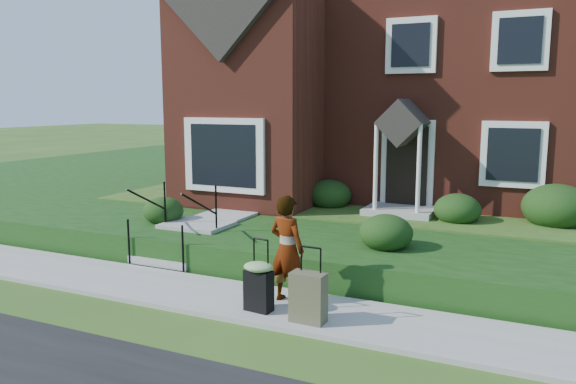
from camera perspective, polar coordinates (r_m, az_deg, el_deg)
The scene contains 10 objects.
ground at distance 9.39m, azimuth -4.21°, elevation -11.30°, with size 120.00×120.00×0.00m, color #2D5119.
sidewalk at distance 9.37m, azimuth -4.21°, elevation -11.07°, with size 60.00×1.60×0.08m, color #9E9B93.
terrace at distance 18.81m, azimuth 23.63°, elevation -0.75°, with size 44.00×20.00×0.60m, color #153D10.
walkway at distance 14.63m, azimuth -3.29°, elevation -1.31°, with size 1.20×6.00×0.06m, color #9E9B93.
main_house at distance 17.98m, azimuth 10.56°, elevation 15.32°, with size 10.40×10.20×9.40m.
front_steps at distance 12.03m, azimuth -10.41°, elevation -4.48°, with size 1.40×2.02×1.50m.
foundation_shrubs at distance 13.55m, azimuth 5.60°, elevation -0.28°, with size 10.20×4.65×1.11m.
woman at distance 9.00m, azimuth -0.10°, elevation -5.81°, with size 0.64×0.42×1.74m, color #999999.
suitcase_black at distance 8.74m, azimuth -3.01°, elevation -9.24°, with size 0.51×0.43×1.13m.
suitcase_olive at distance 8.34m, azimuth 2.07°, elevation -10.63°, with size 0.52×0.30×1.12m.
Camera 1 is at (4.30, -7.68, 3.27)m, focal length 35.00 mm.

